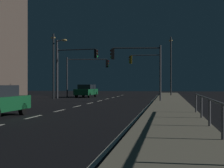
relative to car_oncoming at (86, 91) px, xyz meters
name	(u,v)px	position (x,y,z in m)	size (l,w,h in m)	color
ground_plane	(62,110)	(3.40, -19.95, -0.82)	(112.00, 112.00, 0.00)	black
sidewalk_right	(171,110)	(10.12, -19.95, -0.75)	(2.82, 77.00, 0.14)	gray
lane_markings_center	(77,106)	(3.40, -16.45, -0.82)	(0.14, 50.00, 0.01)	silver
lane_edge_line	(148,106)	(8.46, -14.95, -0.82)	(0.14, 53.00, 0.01)	silver
car_oncoming	(86,91)	(0.00, 0.00, 0.00)	(2.04, 4.49, 1.57)	#14592D
traffic_light_far_left	(137,61)	(7.23, -10.18, 2.85)	(4.53, 0.84, 4.96)	#4C4C51
traffic_light_far_center	(86,69)	(0.01, -0.04, 2.71)	(5.21, 0.87, 4.91)	#38383D
traffic_light_overhead_east	(146,66)	(7.36, 0.30, 3.00)	(3.92, 0.34, 5.21)	#38383D
traffic_light_mid_right	(75,62)	(-0.37, -3.93, 3.24)	(4.89, 0.88, 5.71)	#2D3033
street_lamp_corner	(171,60)	(10.30, 5.55, 3.98)	(0.56, 2.15, 7.78)	#2D3033
street_lamp_across_street	(53,60)	(-2.64, -4.51, 3.46)	(0.84, 1.48, 7.16)	#2D3033
street_lamp_far_end	(58,62)	(-2.10, -4.35, 3.22)	(1.74, 1.83, 6.57)	#38383D
barrier_fence	(223,112)	(11.38, -30.68, 0.05)	(0.09, 17.63, 0.98)	#59595E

